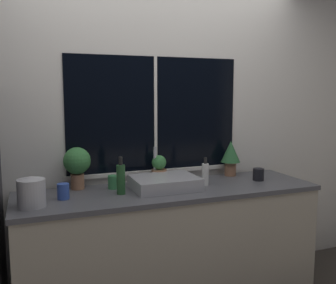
% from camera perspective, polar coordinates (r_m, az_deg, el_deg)
% --- Properties ---
extents(wall_back, '(8.00, 0.09, 2.70)m').
position_cam_1_polar(wall_back, '(3.06, -2.15, 2.88)').
color(wall_back, silver).
rests_on(wall_back, ground_plane).
extents(wall_right, '(0.06, 7.00, 2.70)m').
position_cam_1_polar(wall_right, '(4.83, 18.98, 4.13)').
color(wall_right, silver).
rests_on(wall_right, ground_plane).
extents(counter, '(2.22, 0.64, 0.89)m').
position_cam_1_polar(counter, '(2.93, 0.39, -15.58)').
color(counter, '#B2A893').
rests_on(counter, ground_plane).
extents(sink, '(0.47, 0.42, 0.28)m').
position_cam_1_polar(sink, '(2.78, -0.56, -6.19)').
color(sink, '#ADADB2').
rests_on(sink, counter).
extents(potted_plant_left, '(0.20, 0.20, 0.31)m').
position_cam_1_polar(potted_plant_left, '(2.82, -13.69, -3.16)').
color(potted_plant_left, '#9E6B4C').
rests_on(potted_plant_left, counter).
extents(potted_plant_center, '(0.12, 0.12, 0.21)m').
position_cam_1_polar(potted_plant_center, '(2.98, -1.37, -4.12)').
color(potted_plant_center, '#9E6B4C').
rests_on(potted_plant_center, counter).
extents(potted_plant_right, '(0.16, 0.16, 0.30)m').
position_cam_1_polar(potted_plant_right, '(3.24, 9.52, -1.93)').
color(potted_plant_right, '#9E6B4C').
rests_on(potted_plant_right, counter).
extents(soap_bottle, '(0.05, 0.05, 0.22)m').
position_cam_1_polar(soap_bottle, '(2.89, 5.70, -4.82)').
color(soap_bottle, white).
rests_on(soap_bottle, counter).
extents(bottle_tall, '(0.06, 0.06, 0.26)m').
position_cam_1_polar(bottle_tall, '(2.64, -7.20, -5.55)').
color(bottle_tall, '#235128').
rests_on(bottle_tall, counter).
extents(mug_black, '(0.09, 0.09, 0.10)m').
position_cam_1_polar(mug_black, '(3.13, 13.61, -4.82)').
color(mug_black, black).
rests_on(mug_black, counter).
extents(mug_green, '(0.08, 0.08, 0.10)m').
position_cam_1_polar(mug_green, '(2.81, -8.37, -6.06)').
color(mug_green, '#38844C').
rests_on(mug_green, counter).
extents(mug_blue, '(0.08, 0.08, 0.10)m').
position_cam_1_polar(mug_blue, '(2.61, -15.67, -7.25)').
color(mug_blue, '#3351AD').
rests_on(mug_blue, counter).
extents(kettle, '(0.17, 0.17, 0.20)m').
position_cam_1_polar(kettle, '(2.48, -20.09, -7.17)').
color(kettle, '#B2B2B7').
rests_on(kettle, counter).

